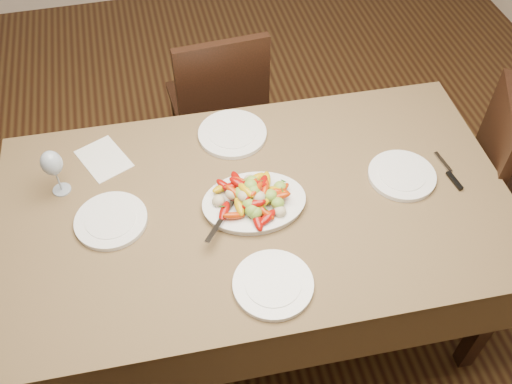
{
  "coord_description": "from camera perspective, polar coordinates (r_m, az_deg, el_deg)",
  "views": [
    {
      "loc": [
        -0.14,
        -1.06,
        2.33
      ],
      "look_at": [
        0.16,
        0.2,
        0.82
      ],
      "focal_mm": 40.0,
      "sensor_mm": 36.0,
      "label": 1
    }
  ],
  "objects": [
    {
      "name": "serving_platter",
      "position": [
        2.02,
        -0.18,
        -1.17
      ],
      "size": [
        0.37,
        0.28,
        0.02
      ],
      "primitive_type": "ellipsoid",
      "rotation": [
        0.0,
        0.0,
        -0.04
      ],
      "color": "white",
      "rests_on": "dining_table"
    },
    {
      "name": "wine_glass",
      "position": [
        2.12,
        -19.48,
        1.97
      ],
      "size": [
        0.08,
        0.08,
        0.2
      ],
      "primitive_type": null,
      "color": "#8C99A5",
      "rests_on": "dining_table"
    },
    {
      "name": "chair_far",
      "position": [
        2.87,
        -4.06,
        8.94
      ],
      "size": [
        0.45,
        0.45,
        0.95
      ],
      "primitive_type": null,
      "rotation": [
        0.0,
        0.0,
        3.21
      ],
      "color": "black",
      "rests_on": "ground"
    },
    {
      "name": "dining_table",
      "position": [
        2.35,
        0.0,
        -7.03
      ],
      "size": [
        1.88,
        1.11,
        0.76
      ],
      "primitive_type": "cube",
      "rotation": [
        0.0,
        0.0,
        -0.04
      ],
      "color": "brown",
      "rests_on": "ground"
    },
    {
      "name": "serving_spoon",
      "position": [
        1.96,
        -1.84,
        -1.59
      ],
      "size": [
        0.26,
        0.21,
        0.03
      ],
      "primitive_type": null,
      "rotation": [
        0.0,
        0.0,
        -0.63
      ],
      "color": "#9EA0A8",
      "rests_on": "serving_platter"
    },
    {
      "name": "plate_right",
      "position": [
        2.18,
        14.37,
        1.61
      ],
      "size": [
        0.25,
        0.25,
        0.02
      ],
      "primitive_type": "cylinder",
      "color": "white",
      "rests_on": "dining_table"
    },
    {
      "name": "plate_near",
      "position": [
        1.83,
        1.72,
        -9.24
      ],
      "size": [
        0.26,
        0.26,
        0.02
      ],
      "primitive_type": "cylinder",
      "color": "white",
      "rests_on": "dining_table"
    },
    {
      "name": "table_knife",
      "position": [
        2.25,
        18.74,
        1.85
      ],
      "size": [
        0.04,
        0.2,
        0.01
      ],
      "primitive_type": null,
      "rotation": [
        0.0,
        0.0,
        0.12
      ],
      "color": "#9EA0A8",
      "rests_on": "dining_table"
    },
    {
      "name": "plate_left",
      "position": [
        2.04,
        -14.29,
        -2.79
      ],
      "size": [
        0.25,
        0.25,
        0.02
      ],
      "primitive_type": "cylinder",
      "color": "white",
      "rests_on": "dining_table"
    },
    {
      "name": "plate_far",
      "position": [
        2.27,
        -2.38,
        5.82
      ],
      "size": [
        0.27,
        0.27,
        0.02
      ],
      "primitive_type": "cylinder",
      "color": "white",
      "rests_on": "dining_table"
    },
    {
      "name": "menu_card",
      "position": [
        2.26,
        -14.98,
        3.22
      ],
      "size": [
        0.22,
        0.25,
        0.0
      ],
      "primitive_type": "cube",
      "rotation": [
        0.0,
        0.0,
        0.43
      ],
      "color": "silver",
      "rests_on": "dining_table"
    },
    {
      "name": "floor",
      "position": [
        2.57,
        -2.53,
        -16.0
      ],
      "size": [
        6.0,
        6.0,
        0.0
      ],
      "primitive_type": "plane",
      "color": "#372210",
      "rests_on": "ground"
    },
    {
      "name": "roasted_vegetables",
      "position": [
        1.98,
        -0.19,
        -0.12
      ],
      "size": [
        0.3,
        0.21,
        0.09
      ],
      "primitive_type": null,
      "rotation": [
        0.0,
        0.0,
        -0.04
      ],
      "color": "#850904",
      "rests_on": "serving_platter"
    }
  ]
}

